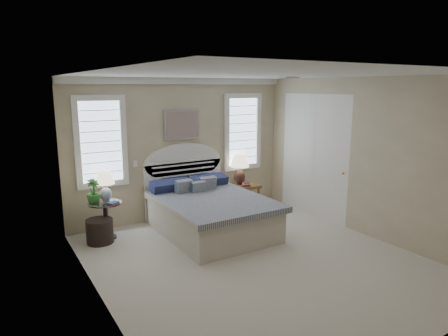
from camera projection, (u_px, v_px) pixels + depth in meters
floor at (256, 260)px, 5.93m from camera, size 4.50×5.00×0.01m
ceiling at (259, 74)px, 5.39m from camera, size 4.50×5.00×0.01m
wall_back at (182, 149)px, 7.75m from camera, size 4.50×0.02×2.70m
wall_left at (97, 193)px, 4.52m from camera, size 0.02×5.00×2.70m
wall_right at (364, 157)px, 6.81m from camera, size 0.02×5.00×2.70m
crown_molding at (181, 81)px, 7.46m from camera, size 4.50×0.08×0.12m
hvac_vent at (289, 78)px, 6.68m from camera, size 0.30×0.20×0.02m
switch_plate at (135, 164)px, 7.30m from camera, size 0.08×0.01×0.12m
window_left at (101, 142)px, 6.90m from camera, size 0.90×0.06×1.60m
window_right at (242, 132)px, 8.40m from camera, size 0.90×0.06×1.60m
painting at (182, 125)px, 7.63m from camera, size 0.74×0.04×0.58m
closet_door at (313, 156)px, 7.83m from camera, size 0.02×1.80×2.40m
bed at (208, 210)px, 7.07m from camera, size 1.72×2.28×1.47m
side_table_left at (106, 216)px, 6.73m from camera, size 0.56×0.56×0.63m
nightstand_right at (247, 192)px, 8.32m from camera, size 0.50×0.40×0.53m
floor_pot at (100, 231)px, 6.57m from camera, size 0.46×0.46×0.40m
lamp_left at (105, 183)px, 6.71m from camera, size 0.33×0.33×0.52m
lamp_right at (240, 166)px, 8.29m from camera, size 0.49×0.49×0.64m
potted_plant at (93, 192)px, 6.56m from camera, size 0.27×0.27×0.42m
books_left at (113, 204)px, 6.53m from camera, size 0.22×0.20×0.05m
books_right at (246, 184)px, 8.17m from camera, size 0.19×0.16×0.09m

